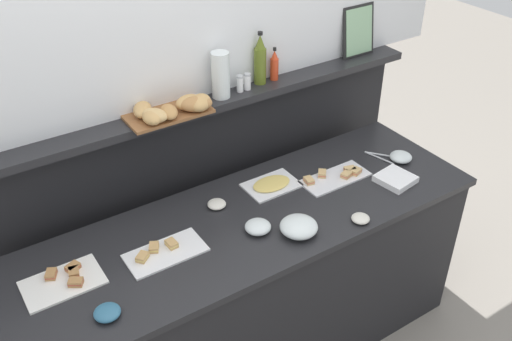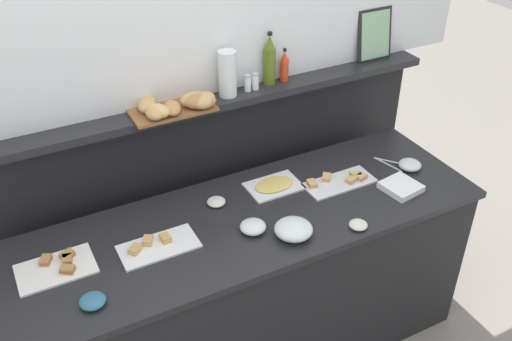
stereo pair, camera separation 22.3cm
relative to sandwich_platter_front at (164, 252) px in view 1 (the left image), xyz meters
name	(u,v)px [view 1 (the left image)]	position (x,y,z in m)	size (l,w,h in m)	color
ground_plane	(199,285)	(0.44, 0.60, -0.94)	(12.00, 12.00, 0.00)	gray
buffet_counter	(250,290)	(0.44, 0.00, -0.47)	(2.32, 0.74, 0.93)	black
back_ledge_unit	(197,201)	(0.44, 0.55, -0.24)	(2.61, 0.22, 1.34)	black
sandwich_platter_front	(164,252)	(0.00, 0.00, 0.00)	(0.35, 0.18, 0.04)	white
sandwich_platter_rear	(64,280)	(-0.41, 0.06, 0.00)	(0.32, 0.20, 0.04)	white
sandwich_platter_side	(336,177)	(1.00, 0.04, 0.00)	(0.37, 0.17, 0.04)	silver
cold_cuts_platter	(272,185)	(0.68, 0.16, 0.00)	(0.27, 0.19, 0.02)	white
glass_bowl_large	(258,227)	(0.43, -0.10, 0.01)	(0.12, 0.12, 0.05)	silver
glass_bowl_medium	(401,157)	(1.40, -0.02, 0.01)	(0.12, 0.12, 0.05)	silver
glass_bowl_small	(299,227)	(0.57, -0.21, 0.02)	(0.17, 0.17, 0.07)	silver
condiment_bowl_red	(360,218)	(0.87, -0.30, 0.01)	(0.09, 0.09, 0.03)	silver
condiment_bowl_cream	(217,204)	(0.36, 0.17, 0.01)	(0.09, 0.09, 0.03)	silver
condiment_bowl_teal	(107,313)	(-0.33, -0.20, 0.01)	(0.10, 0.10, 0.04)	teal
serving_tongs	(380,156)	(1.33, 0.07, 0.00)	(0.12, 0.18, 0.01)	#B7BABF
napkin_stack	(395,179)	(1.23, -0.15, 0.01)	(0.17, 0.17, 0.03)	white
hot_sauce_bottle	(274,66)	(0.92, 0.49, 0.47)	(0.04, 0.04, 0.18)	red
olive_oil_bottle	(260,61)	(0.83, 0.50, 0.52)	(0.06, 0.06, 0.28)	#56661E
salt_shaker	(240,84)	(0.69, 0.47, 0.44)	(0.03, 0.03, 0.09)	white
pepper_shaker	(247,82)	(0.73, 0.47, 0.44)	(0.03, 0.03, 0.09)	white
bread_basket	(173,109)	(0.29, 0.42, 0.43)	(0.43, 0.30, 0.08)	brown
framed_picture	(358,31)	(1.50, 0.51, 0.54)	(0.22, 0.05, 0.29)	black
water_carafe	(221,75)	(0.58, 0.47, 0.51)	(0.09, 0.09, 0.23)	silver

